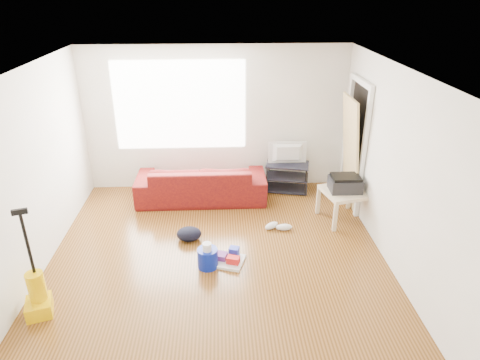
{
  "coord_description": "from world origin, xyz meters",
  "views": [
    {
      "loc": [
        0.06,
        -4.63,
        3.39
      ],
      "look_at": [
        0.32,
        0.6,
        0.97
      ],
      "focal_mm": 32.0,
      "sensor_mm": 36.0,
      "label": 1
    }
  ],
  "objects_px": {
    "tv_stand": "(287,177)",
    "bucket": "(208,266)",
    "side_table": "(344,195)",
    "vacuum": "(37,295)",
    "cleaning_tray": "(227,258)",
    "backpack": "(189,240)",
    "sofa": "(202,199)"
  },
  "relations": [
    {
      "from": "tv_stand",
      "to": "bucket",
      "type": "bearing_deg",
      "value": -109.44
    },
    {
      "from": "side_table",
      "to": "vacuum",
      "type": "relative_size",
      "value": 0.58
    },
    {
      "from": "cleaning_tray",
      "to": "backpack",
      "type": "distance_m",
      "value": 0.78
    },
    {
      "from": "cleaning_tray",
      "to": "side_table",
      "type": "bearing_deg",
      "value": 29.75
    },
    {
      "from": "bucket",
      "to": "cleaning_tray",
      "type": "bearing_deg",
      "value": 21.24
    },
    {
      "from": "side_table",
      "to": "bucket",
      "type": "xyz_separation_m",
      "value": [
        -2.08,
        -1.14,
        -0.42
      ]
    },
    {
      "from": "side_table",
      "to": "vacuum",
      "type": "bearing_deg",
      "value": -154.33
    },
    {
      "from": "tv_stand",
      "to": "bucket",
      "type": "relative_size",
      "value": 3.04
    },
    {
      "from": "sofa",
      "to": "vacuum",
      "type": "relative_size",
      "value": 1.68
    },
    {
      "from": "bucket",
      "to": "cleaning_tray",
      "type": "relative_size",
      "value": 0.49
    },
    {
      "from": "cleaning_tray",
      "to": "backpack",
      "type": "xyz_separation_m",
      "value": [
        -0.54,
        0.56,
        -0.05
      ]
    },
    {
      "from": "backpack",
      "to": "vacuum",
      "type": "relative_size",
      "value": 0.28
    },
    {
      "from": "bucket",
      "to": "vacuum",
      "type": "relative_size",
      "value": 0.21
    },
    {
      "from": "tv_stand",
      "to": "cleaning_tray",
      "type": "height_order",
      "value": "tv_stand"
    },
    {
      "from": "tv_stand",
      "to": "side_table",
      "type": "height_order",
      "value": "tv_stand"
    },
    {
      "from": "cleaning_tray",
      "to": "vacuum",
      "type": "xyz_separation_m",
      "value": [
        -2.12,
        -0.86,
        0.19
      ]
    },
    {
      "from": "tv_stand",
      "to": "vacuum",
      "type": "height_order",
      "value": "vacuum"
    },
    {
      "from": "cleaning_tray",
      "to": "vacuum",
      "type": "distance_m",
      "value": 2.3
    },
    {
      "from": "bucket",
      "to": "vacuum",
      "type": "xyz_separation_m",
      "value": [
        -1.87,
        -0.76,
        0.24
      ]
    },
    {
      "from": "tv_stand",
      "to": "backpack",
      "type": "height_order",
      "value": "tv_stand"
    },
    {
      "from": "bucket",
      "to": "backpack",
      "type": "relative_size",
      "value": 0.75
    },
    {
      "from": "sofa",
      "to": "side_table",
      "type": "xyz_separation_m",
      "value": [
        2.22,
        -0.8,
        0.42
      ]
    },
    {
      "from": "vacuum",
      "to": "tv_stand",
      "type": "bearing_deg",
      "value": 25.15
    },
    {
      "from": "cleaning_tray",
      "to": "bucket",
      "type": "bearing_deg",
      "value": -158.76
    },
    {
      "from": "tv_stand",
      "to": "bucket",
      "type": "xyz_separation_m",
      "value": [
        -1.37,
        -2.22,
        -0.26
      ]
    },
    {
      "from": "tv_stand",
      "to": "cleaning_tray",
      "type": "distance_m",
      "value": 2.4
    },
    {
      "from": "bucket",
      "to": "backpack",
      "type": "height_order",
      "value": "bucket"
    },
    {
      "from": "bucket",
      "to": "backpack",
      "type": "xyz_separation_m",
      "value": [
        -0.28,
        0.66,
        0.0
      ]
    },
    {
      "from": "side_table",
      "to": "sofa",
      "type": "bearing_deg",
      "value": 160.07
    },
    {
      "from": "sofa",
      "to": "bucket",
      "type": "xyz_separation_m",
      "value": [
        0.14,
        -1.95,
        0.0
      ]
    },
    {
      "from": "sofa",
      "to": "bucket",
      "type": "bearing_deg",
      "value": 94.04
    },
    {
      "from": "side_table",
      "to": "vacuum",
      "type": "xyz_separation_m",
      "value": [
        -3.95,
        -1.9,
        -0.18
      ]
    }
  ]
}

